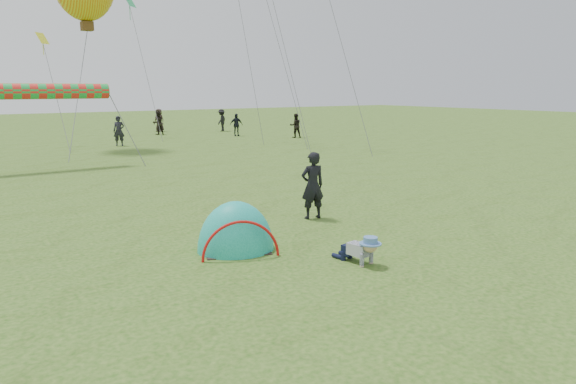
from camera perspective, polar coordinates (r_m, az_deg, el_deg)
ground at (r=9.41m, az=5.25°, el=-9.39°), size 140.00×140.00×0.00m
crawling_toddler at (r=10.07m, az=8.12°, el=-6.27°), size 0.65×0.85×0.59m
popup_tent at (r=10.93m, az=-5.80°, el=-6.41°), size 1.96×1.78×2.09m
standing_adult at (r=13.26m, az=2.74°, el=0.72°), size 0.70×0.53×1.75m
crowd_person_0 at (r=31.91m, az=-18.27°, el=6.46°), size 0.76×0.65×1.76m
crowd_person_1 at (r=38.95m, az=-14.25°, el=7.43°), size 0.89×0.74×1.68m
crowd_person_4 at (r=41.78m, az=-14.12°, el=7.75°), size 0.95×1.03×1.77m
crowd_person_8 at (r=36.92m, az=-5.78°, el=7.44°), size 0.99×0.59×1.58m
crowd_person_9 at (r=41.10m, az=-7.39°, el=7.91°), size 1.27×1.21×1.73m
crowd_person_13 at (r=35.48m, az=0.84°, el=7.38°), size 0.95×0.84×1.64m
rainbow_tube_kite at (r=23.50m, az=-26.83°, el=9.95°), size 6.21×0.64×0.64m
diamond_kite_8 at (r=34.09m, az=-25.63°, el=15.15°), size 0.80×0.80×0.65m
diamond_kite_9 at (r=38.74m, az=-17.23°, el=19.68°), size 1.09×1.09×0.89m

